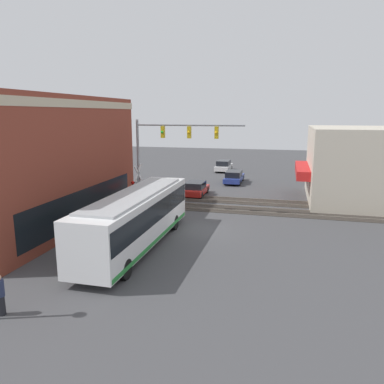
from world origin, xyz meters
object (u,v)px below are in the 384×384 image
(city_bus, at_px, (136,217))
(parked_car_white, at_px, (224,166))
(parked_car_red, at_px, (196,189))
(parked_car_blue, at_px, (234,177))
(crossing_signal, at_px, (138,183))
(pedestrian_by_lamp, at_px, (0,295))

(city_bus, relative_size, parked_car_white, 2.54)
(parked_car_red, distance_m, parked_car_blue, 8.06)
(parked_car_blue, height_order, parked_car_white, parked_car_white)
(crossing_signal, height_order, parked_car_white, crossing_signal)
(city_bus, distance_m, crossing_signal, 8.42)
(city_bus, height_order, parked_car_red, city_bus)
(parked_car_blue, distance_m, parked_car_white, 8.85)
(city_bus, distance_m, parked_car_white, 30.71)
(parked_car_white, bearing_deg, parked_car_blue, -162.92)
(parked_car_red, height_order, parked_car_blue, parked_car_blue)
(parked_car_white, bearing_deg, pedestrian_by_lamp, 176.79)
(city_bus, relative_size, pedestrian_by_lamp, 7.20)
(parked_car_blue, bearing_deg, pedestrian_by_lamp, 171.11)
(city_bus, distance_m, parked_car_red, 14.65)
(parked_car_red, bearing_deg, city_bus, 180.00)
(crossing_signal, xyz_separation_m, parked_car_white, (22.87, -3.08, -1.60))
(city_bus, height_order, parked_car_white, city_bus)
(city_bus, height_order, crossing_signal, crossing_signal)
(city_bus, height_order, pedestrian_by_lamp, city_bus)
(parked_car_blue, bearing_deg, city_bus, 173.33)
(crossing_signal, height_order, parked_car_blue, crossing_signal)
(parked_car_blue, xyz_separation_m, pedestrian_by_lamp, (-30.61, 4.79, 0.19))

